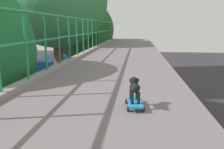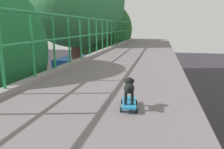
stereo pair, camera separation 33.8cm
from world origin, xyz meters
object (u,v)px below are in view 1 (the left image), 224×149
city_bus (60,65)px  toy_skateboard (134,102)px  car_blue_fifth (15,138)px  small_dog (135,87)px  car_silver_sixth (3,110)px

city_bus → toy_skateboard: size_ratio=25.99×
city_bus → car_blue_fifth: bearing=-79.0°
small_dog → toy_skateboard: bearing=-62.2°
small_dog → car_silver_sixth: bearing=130.1°
toy_skateboard → city_bus: bearing=112.2°
car_blue_fifth → toy_skateboard: toy_skateboard is taller
car_blue_fifth → car_silver_sixth: car_blue_fifth is taller
car_blue_fifth → city_bus: city_bus is taller
car_silver_sixth → city_bus: bearing=89.8°
car_blue_fifth → toy_skateboard: bearing=-49.6°
city_bus → toy_skateboard: toy_skateboard is taller
toy_skateboard → car_silver_sixth: bearing=130.1°
city_bus → toy_skateboard: bearing=-67.8°
car_blue_fifth → small_dog: 11.84m
car_blue_fifth → city_bus: 17.00m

